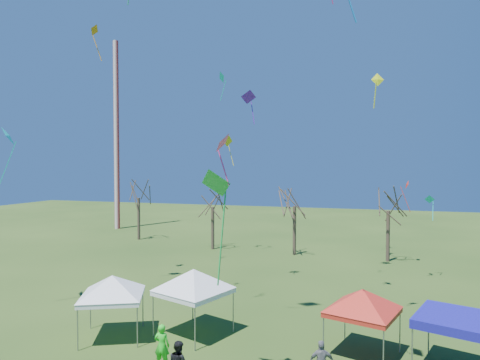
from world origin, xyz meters
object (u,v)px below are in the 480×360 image
object	(u,v)px
tree_0	(138,183)
tent_white_west	(112,280)
tree_1	(213,192)
tent_blue	(459,321)
tent_white_mid	(194,273)
tree_2	(295,189)
person_green	(162,346)
tree_3	(388,193)
tent_red	(363,294)
radio_mast	(116,135)

from	to	relation	value
tree_0	tent_white_west	distance (m)	28.59
tree_1	tent_blue	xyz separation A→B (m)	(18.78, -21.44, -3.58)
tree_0	tent_white_mid	size ratio (longest dim) A/B	2.08
tent_white_west	tree_0	bearing A→B (deg)	117.89
tree_2	person_green	size ratio (longest dim) A/B	4.49
tree_3	tent_red	world-z (taller)	tree_3
tent_white_west	person_green	xyz separation A→B (m)	(3.77, -2.06, -1.98)
tree_0	tent_white_mid	distance (m)	29.11
person_green	tree_0	bearing A→B (deg)	-63.37
tent_white_mid	tent_blue	size ratio (longest dim) A/B	1.04
tent_white_west	tree_1	bearing A→B (deg)	98.13
tree_0	person_green	world-z (taller)	tree_0
radio_mast	tent_red	distance (m)	45.19
tree_3	person_green	distance (m)	26.25
tree_1	person_green	xyz separation A→B (m)	(6.96, -24.39, -4.88)
tree_1	tent_white_mid	world-z (taller)	tree_1
tree_0	tent_white_mid	world-z (taller)	tree_0
tree_3	tent_white_west	world-z (taller)	tree_3
tent_red	tree_0	bearing A→B (deg)	136.89
person_green	tent_white_west	bearing A→B (deg)	-34.10
radio_mast	tent_blue	xyz separation A→B (m)	(36.01, -30.79, -10.29)
tent_white_west	tent_white_mid	bearing A→B (deg)	24.09
tent_white_west	tent_blue	size ratio (longest dim) A/B	0.98
tree_3	tree_1	bearing A→B (deg)	177.94
tent_red	tree_3	bearing A→B (deg)	84.98
tent_blue	tent_white_mid	bearing A→B (deg)	176.48
tree_0	tent_red	distance (m)	34.59
tree_1	person_green	distance (m)	25.83
tree_0	tent_blue	size ratio (longest dim) A/B	2.17
tree_2	tent_red	distance (m)	21.82
tree_3	tent_blue	bearing A→B (deg)	-84.57
tent_red	tent_blue	bearing A→B (deg)	-10.15
tree_3	tree_2	bearing A→B (deg)	177.73
radio_mast	person_green	distance (m)	43.11
tree_0	person_green	size ratio (longest dim) A/B	4.62
tree_3	person_green	xyz separation A→B (m)	(-9.84, -23.79, -5.17)
tree_3	tent_blue	distance (m)	21.29
tree_3	tent_white_mid	bearing A→B (deg)	-116.38
tree_0	tent_blue	distance (m)	37.89
tent_white_mid	tree_0	bearing A→B (deg)	125.81
radio_mast	tree_3	world-z (taller)	radio_mast
person_green	radio_mast	bearing A→B (deg)	-59.87
tree_2	tent_white_mid	xyz separation A→B (m)	(-1.57, -20.44, -3.22)
tent_white_mid	tent_red	world-z (taller)	tent_white_mid
tree_2	tent_white_west	distance (m)	22.92
tree_1	tree_0	bearing A→B (deg)	164.82
radio_mast	tent_white_west	xyz separation A→B (m)	(20.42, -31.69, -9.61)
tree_0	tent_red	size ratio (longest dim) A/B	2.24
tree_0	tree_1	size ratio (longest dim) A/B	1.12
tree_2	tent_white_mid	world-z (taller)	tree_2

